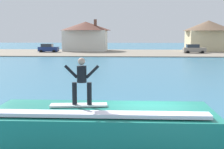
{
  "coord_description": "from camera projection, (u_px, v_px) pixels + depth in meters",
  "views": [
    {
      "loc": [
        -0.77,
        -11.29,
        3.81
      ],
      "look_at": [
        -1.67,
        5.2,
        1.71
      ],
      "focal_mm": 50.98,
      "sensor_mm": 36.0,
      "label": 1
    }
  ],
  "objects": [
    {
      "name": "surfer",
      "position": [
        82.0,
        79.0,
        10.54
      ],
      "size": [
        1.17,
        0.32,
        1.57
      ],
      "color": "black",
      "rests_on": "surfboard"
    },
    {
      "name": "car_near_shore",
      "position": [
        48.0,
        48.0,
        65.26
      ],
      "size": [
        4.05,
        2.2,
        1.86
      ],
      "color": "navy",
      "rests_on": "ground_plane"
    },
    {
      "name": "wave_crest",
      "position": [
        102.0,
        127.0,
        10.88
      ],
      "size": [
        7.53,
        3.1,
        1.41
      ],
      "color": "#1C7E6D",
      "rests_on": "ground_plane"
    },
    {
      "name": "house_with_chimney",
      "position": [
        86.0,
        35.0,
        70.58
      ],
      "size": [
        11.34,
        11.34,
        7.0
      ],
      "color": "silver",
      "rests_on": "ground_plane"
    },
    {
      "name": "surfboard",
      "position": [
        79.0,
        105.0,
        10.71
      ],
      "size": [
        1.95,
        0.68,
        0.06
      ],
      "color": "white",
      "rests_on": "wave_crest"
    },
    {
      "name": "ground_plane",
      "position": [
        150.0,
        139.0,
        11.62
      ],
      "size": [
        260.0,
        260.0,
        0.0
      ],
      "primitive_type": "plane",
      "color": "teal"
    },
    {
      "name": "car_far_shore",
      "position": [
        194.0,
        49.0,
        62.05
      ],
      "size": [
        4.28,
        2.21,
        1.86
      ],
      "color": "gray",
      "rests_on": "ground_plane"
    },
    {
      "name": "shoreline_bank",
      "position": [
        133.0,
        53.0,
        64.6
      ],
      "size": [
        120.0,
        23.7,
        0.15
      ],
      "color": "gray",
      "rests_on": "ground_plane"
    },
    {
      "name": "house_gabled_white",
      "position": [
        208.0,
        34.0,
        69.69
      ],
      "size": [
        11.05,
        11.05,
        6.8
      ],
      "color": "beige",
      "rests_on": "ground_plane"
    }
  ]
}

